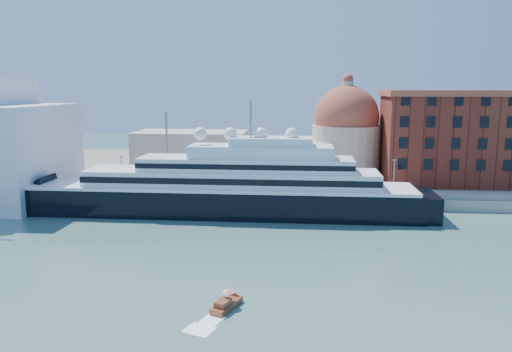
# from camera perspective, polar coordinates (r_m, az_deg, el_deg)

# --- Properties ---
(ground) EXTENTS (400.00, 400.00, 0.00)m
(ground) POSITION_cam_1_polar(r_m,az_deg,el_deg) (81.20, -2.28, -8.46)
(ground) COLOR #3C6862
(ground) RESTS_ON ground
(quay) EXTENTS (180.00, 10.00, 2.50)m
(quay) POSITION_cam_1_polar(r_m,az_deg,el_deg) (113.48, -0.03, -2.43)
(quay) COLOR gray
(quay) RESTS_ON ground
(land) EXTENTS (260.00, 72.00, 2.00)m
(land) POSITION_cam_1_polar(r_m,az_deg,el_deg) (153.68, 1.39, 0.77)
(land) COLOR slate
(land) RESTS_ON ground
(quay_fence) EXTENTS (180.00, 0.10, 1.20)m
(quay_fence) POSITION_cam_1_polar(r_m,az_deg,el_deg) (108.71, -0.25, -1.99)
(quay_fence) COLOR slate
(quay_fence) RESTS_ON quay
(superyacht) EXTENTS (90.35, 12.53, 27.00)m
(superyacht) POSITION_cam_1_polar(r_m,az_deg,el_deg) (103.27, -5.36, -1.79)
(superyacht) COLOR black
(superyacht) RESTS_ON ground
(service_barge) EXTENTS (10.89, 3.73, 2.44)m
(service_barge) POSITION_cam_1_polar(r_m,az_deg,el_deg) (116.37, -25.31, -3.37)
(service_barge) COLOR white
(service_barge) RESTS_ON ground
(water_taxi) EXTENTS (3.43, 5.37, 2.42)m
(water_taxi) POSITION_cam_1_polar(r_m,az_deg,el_deg) (60.84, -3.43, -14.42)
(water_taxi) COLOR brown
(water_taxi) RESTS_ON ground
(warehouse) EXTENTS (43.00, 19.00, 23.25)m
(warehouse) POSITION_cam_1_polar(r_m,az_deg,el_deg) (135.47, 23.27, 4.16)
(warehouse) COLOR maroon
(warehouse) RESTS_ON land
(church) EXTENTS (66.00, 18.00, 25.50)m
(church) POSITION_cam_1_polar(r_m,az_deg,el_deg) (134.92, 3.61, 3.70)
(church) COLOR beige
(church) RESTS_ON land
(lamp_posts) EXTENTS (120.80, 2.40, 18.00)m
(lamp_posts) POSITION_cam_1_polar(r_m,az_deg,el_deg) (112.12, -6.58, 1.81)
(lamp_posts) COLOR slate
(lamp_posts) RESTS_ON quay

